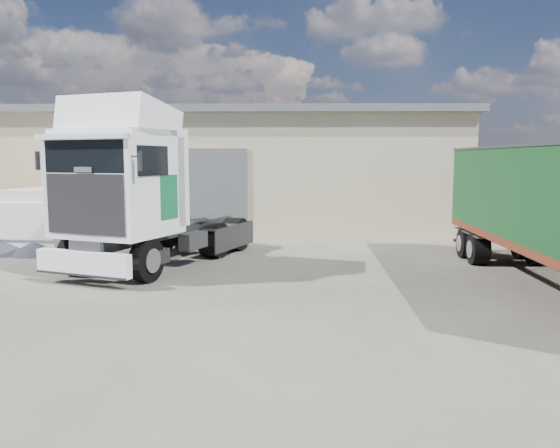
{
  "coord_description": "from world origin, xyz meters",
  "views": [
    {
      "loc": [
        1.63,
        -11.57,
        3.2
      ],
      "look_at": [
        1.39,
        3.0,
        1.45
      ],
      "focal_mm": 35.0,
      "sensor_mm": 36.0,
      "label": 1
    }
  ],
  "objects_px": {
    "tractor_unit": "(139,199)",
    "box_trailer": "(555,201)",
    "orange_skip": "(20,224)",
    "panel_van": "(63,215)"
  },
  "relations": [
    {
      "from": "tractor_unit",
      "to": "box_trailer",
      "type": "relative_size",
      "value": 0.71
    },
    {
      "from": "tractor_unit",
      "to": "orange_skip",
      "type": "distance_m",
      "value": 7.59
    },
    {
      "from": "tractor_unit",
      "to": "orange_skip",
      "type": "bearing_deg",
      "value": 162.18
    },
    {
      "from": "tractor_unit",
      "to": "panel_van",
      "type": "xyz_separation_m",
      "value": [
        -4.19,
        4.73,
        -0.93
      ]
    },
    {
      "from": "tractor_unit",
      "to": "box_trailer",
      "type": "height_order",
      "value": "tractor_unit"
    },
    {
      "from": "tractor_unit",
      "to": "orange_skip",
      "type": "height_order",
      "value": "tractor_unit"
    },
    {
      "from": "tractor_unit",
      "to": "box_trailer",
      "type": "distance_m",
      "value": 11.04
    },
    {
      "from": "box_trailer",
      "to": "panel_van",
      "type": "height_order",
      "value": "box_trailer"
    },
    {
      "from": "panel_van",
      "to": "orange_skip",
      "type": "distance_m",
      "value": 1.69
    },
    {
      "from": "orange_skip",
      "to": "box_trailer",
      "type": "bearing_deg",
      "value": -37.34
    }
  ]
}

